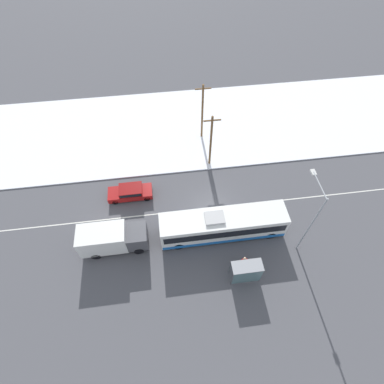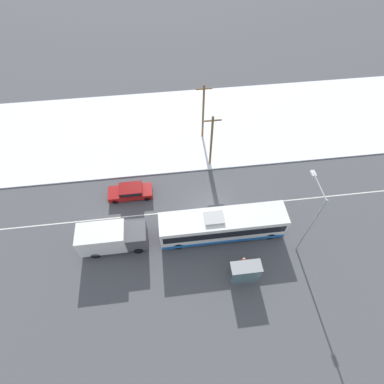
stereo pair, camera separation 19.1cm
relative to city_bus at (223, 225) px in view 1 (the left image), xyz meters
name	(u,v)px [view 1 (the left image)]	position (x,y,z in m)	size (l,w,h in m)	color
ground_plane	(210,208)	(-0.69, 3.02, -1.54)	(120.00, 120.00, 0.00)	#4C4C51
snow_lot	(194,126)	(-0.69, 15.93, -1.48)	(80.00, 15.25, 0.12)	white
lane_marking_center	(210,208)	(-0.69, 3.02, -1.54)	(60.00, 0.12, 0.00)	silver
city_bus	(223,225)	(0.00, 0.00, 0.00)	(11.98, 2.57, 3.15)	white
box_truck	(112,238)	(-10.50, -0.12, 0.07)	(6.25, 2.30, 2.91)	silver
sedan_car	(130,192)	(-8.86, 5.67, -0.77)	(4.66, 1.80, 1.40)	maroon
pedestrian_at_stop	(244,261)	(1.27, -3.66, -0.49)	(0.62, 0.27, 1.71)	#23232D
bus_shelter	(247,272)	(1.15, -4.95, 0.13)	(2.66, 1.20, 2.40)	gray
streetlamp	(312,214)	(6.85, -1.98, 3.69)	(0.36, 3.11, 8.30)	#9EA3A8
utility_pole_roadside	(211,141)	(0.28, 9.21, 2.15)	(1.80, 0.24, 7.01)	brown
utility_pole_snowlot	(202,112)	(0.04, 13.85, 2.39)	(1.80, 0.24, 7.49)	brown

